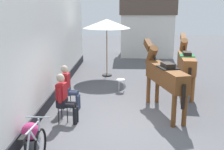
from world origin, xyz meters
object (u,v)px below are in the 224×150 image
seated_visitor_near (64,96)px  saddled_horse_near (164,75)px  cafe_parasol (107,24)px  spare_stool_white (121,81)px  flower_planter_near (31,136)px  saddled_horse_far (186,62)px  seated_visitor_far (68,85)px

seated_visitor_near → saddled_horse_near: saddled_horse_near is taller
seated_visitor_near → cafe_parasol: cafe_parasol is taller
cafe_parasol → seated_visitor_near: bearing=-99.3°
spare_stool_white → flower_planter_near: bearing=-113.8°
cafe_parasol → spare_stool_white: bearing=-74.2°
saddled_horse_far → seated_visitor_far: bearing=-154.9°
seated_visitor_near → flower_planter_near: (-0.45, -1.52, -0.44)m
seated_visitor_far → saddled_horse_near: 2.96m
flower_planter_near → spare_stool_white: (1.97, 4.47, 0.07)m
seated_visitor_near → seated_visitor_far: (-0.11, 1.05, 0.00)m
seated_visitor_near → spare_stool_white: 3.34m
seated_visitor_far → spare_stool_white: 2.53m
flower_planter_near → saddled_horse_near: bearing=36.7°
seated_visitor_far → saddled_horse_far: (4.00, 1.88, 0.38)m
saddled_horse_near → cafe_parasol: (-1.96, 4.35, 1.20)m
saddled_horse_far → cafe_parasol: size_ratio=1.16×
cafe_parasol → saddled_horse_near: bearing=-65.8°
saddled_horse_far → flower_planter_near: 6.27m
seated_visitor_near → cafe_parasol: size_ratio=0.54×
spare_stool_white → seated_visitor_near: bearing=-117.2°
flower_planter_near → spare_stool_white: size_ratio=1.39×
saddled_horse_near → saddled_horse_far: same height
seated_visitor_near → saddled_horse_near: 3.00m
flower_planter_near → spare_stool_white: bearing=66.2°
saddled_horse_near → cafe_parasol: size_ratio=1.13×
saddled_horse_far → flower_planter_near: size_ratio=4.68×
seated_visitor_far → cafe_parasol: (0.97, 4.23, 1.59)m
flower_planter_near → seated_visitor_near: bearing=73.5°
cafe_parasol → seated_visitor_far: bearing=-103.0°
seated_visitor_near → saddled_horse_far: size_ratio=0.46×
seated_visitor_far → saddled_horse_near: bearing=-2.5°
saddled_horse_near → spare_stool_white: (-1.30, 2.03, -0.76)m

